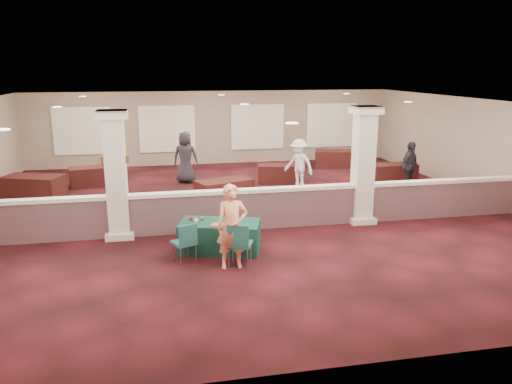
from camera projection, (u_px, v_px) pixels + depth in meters
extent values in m
plane|color=#421016|center=(245.00, 213.00, 14.80)|extent=(16.00, 16.00, 0.00)
cube|color=gray|center=(213.00, 128.00, 22.02)|extent=(16.00, 0.04, 3.20)
cube|color=gray|center=(348.00, 263.00, 6.80)|extent=(16.00, 0.04, 3.20)
cube|color=gray|center=(491.00, 151.00, 15.94)|extent=(0.04, 16.00, 3.20)
cube|color=white|center=(245.00, 104.00, 14.02)|extent=(16.00, 16.00, 0.02)
cube|color=brown|center=(255.00, 210.00, 13.25)|extent=(15.60, 0.20, 1.00)
cube|color=white|center=(255.00, 190.00, 13.12)|extent=(15.60, 0.28, 0.10)
cube|color=silver|center=(116.00, 175.00, 12.31)|extent=(0.50, 0.50, 3.20)
cube|color=silver|center=(120.00, 234.00, 12.68)|extent=(0.70, 0.70, 0.16)
cube|color=silver|center=(112.00, 114.00, 11.95)|extent=(0.72, 0.72, 0.20)
cube|color=silver|center=(363.00, 166.00, 13.56)|extent=(0.50, 0.50, 3.20)
cube|color=silver|center=(360.00, 219.00, 13.93)|extent=(0.70, 0.70, 0.16)
cube|color=silver|center=(366.00, 110.00, 13.19)|extent=(0.72, 0.72, 0.20)
cylinder|color=brown|center=(103.00, 160.00, 12.16)|extent=(0.12, 0.12, 0.18)
cylinder|color=silver|center=(103.00, 160.00, 12.16)|extent=(0.09, 0.09, 0.10)
cylinder|color=brown|center=(127.00, 159.00, 12.27)|extent=(0.12, 0.12, 0.18)
cylinder|color=silver|center=(127.00, 159.00, 12.27)|extent=(0.09, 0.09, 0.10)
cube|color=#0D332E|center=(220.00, 237.00, 11.64)|extent=(2.03, 1.41, 0.71)
cube|color=#22635D|center=(240.00, 244.00, 10.76)|extent=(0.63, 0.63, 0.06)
cube|color=#22635D|center=(238.00, 236.00, 10.48)|extent=(0.46, 0.22, 0.47)
cylinder|color=slate|center=(229.00, 258.00, 10.66)|extent=(0.03, 0.03, 0.45)
cylinder|color=slate|center=(248.00, 259.00, 10.60)|extent=(0.03, 0.03, 0.45)
cylinder|color=slate|center=(233.00, 252.00, 11.05)|extent=(0.03, 0.03, 0.45)
cylinder|color=slate|center=(251.00, 253.00, 10.99)|extent=(0.03, 0.03, 0.45)
cube|color=#22635D|center=(184.00, 243.00, 10.97)|extent=(0.60, 0.60, 0.06)
cube|color=#22635D|center=(188.00, 235.00, 10.75)|extent=(0.41, 0.23, 0.43)
cylinder|color=slate|center=(181.00, 257.00, 10.78)|extent=(0.03, 0.03, 0.41)
cylinder|color=slate|center=(196.00, 253.00, 10.99)|extent=(0.03, 0.03, 0.41)
cylinder|color=slate|center=(173.00, 252.00, 11.07)|extent=(0.03, 0.03, 0.41)
cylinder|color=slate|center=(188.00, 249.00, 11.28)|extent=(0.03, 0.03, 0.41)
imported|color=#FF886E|center=(232.00, 227.00, 10.56)|extent=(0.66, 0.44, 1.83)
cube|color=black|center=(34.00, 187.00, 16.31)|extent=(2.09, 1.54, 0.76)
cube|color=black|center=(224.00, 191.00, 15.97)|extent=(1.95, 1.45, 0.71)
cube|color=black|center=(393.00, 173.00, 18.75)|extent=(1.70, 0.87, 0.68)
cube|color=black|center=(95.00, 176.00, 18.16)|extent=(1.84, 1.16, 0.69)
cube|color=black|center=(280.00, 173.00, 18.70)|extent=(1.76, 1.12, 0.66)
cube|color=black|center=(336.00, 159.00, 21.53)|extent=(1.96, 1.36, 0.72)
imported|color=black|center=(113.00, 172.00, 16.33)|extent=(0.86, 0.53, 1.70)
imported|color=silver|center=(299.00, 164.00, 17.58)|extent=(1.13, 1.19, 1.76)
imported|color=black|center=(409.00, 167.00, 17.17)|extent=(1.12, 0.97, 1.74)
imported|color=black|center=(186.00, 157.00, 18.49)|extent=(1.06, 0.78, 1.91)
cube|color=#BCBDC1|center=(232.00, 223.00, 11.48)|extent=(0.37, 0.31, 0.02)
cube|color=#BCBDC1|center=(232.00, 217.00, 11.56)|extent=(0.31, 0.10, 0.21)
cube|color=silver|center=(232.00, 217.00, 11.56)|extent=(0.28, 0.09, 0.18)
cube|color=#D16421|center=(220.00, 225.00, 11.31)|extent=(0.45, 0.39, 0.03)
sphere|color=beige|center=(196.00, 221.00, 11.50)|extent=(0.11, 0.11, 0.11)
sphere|color=maroon|center=(191.00, 219.00, 11.65)|extent=(0.10, 0.10, 0.10)
sphere|color=#525157|center=(202.00, 218.00, 11.70)|extent=(0.10, 0.10, 0.10)
cube|color=red|center=(245.00, 226.00, 11.23)|extent=(0.12, 0.06, 0.01)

